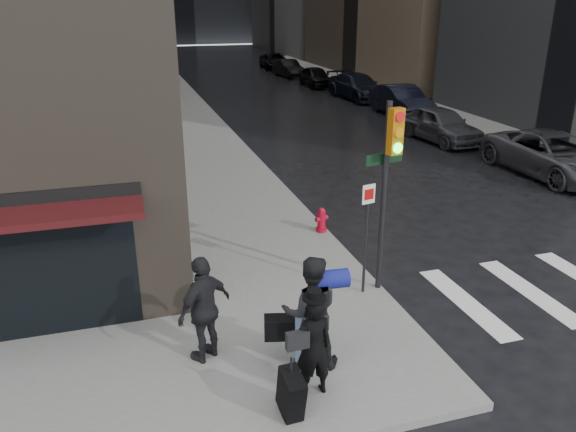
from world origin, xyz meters
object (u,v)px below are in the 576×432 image
Objects in this scene: man_overcoat at (309,355)px; parked_car_0 at (553,155)px; parked_car_2 at (401,101)px; parked_car_5 at (288,68)px; fire_hydrant at (322,221)px; parked_car_6 at (275,61)px; parked_car_1 at (441,124)px; parked_car_4 at (316,77)px; parked_car_3 at (358,87)px; man_jeans at (310,312)px; traffic_light at (387,174)px; man_greycoat at (205,309)px.

man_overcoat is 0.34× the size of parked_car_0.
parked_car_2 is 1.20× the size of parked_car_5.
parked_car_6 reaches higher than fire_hydrant.
parked_car_1 is at bearing -100.49° from parked_car_2.
parked_car_0 reaches higher than parked_car_4.
parked_car_4 is 0.84× the size of parked_car_6.
fire_hydrant is at bearing -121.13° from parked_car_3.
parked_car_0 is 28.51m from parked_car_5.
parked_car_4 is at bearing 92.25° from parked_car_3.
man_overcoat reaches higher than parked_car_0.
man_jeans is at bearing -120.34° from parked_car_3.
traffic_light is at bearing -97.73° from parked_car_6.
fire_hydrant is 27.12m from parked_car_4.
parked_car_1 is at bearing -89.72° from parked_car_4.
fire_hydrant is (2.18, 5.36, -0.70)m from man_jeans.
parked_car_4 is 5.71m from parked_car_5.
traffic_light is 0.89× the size of parked_car_1.
man_greycoat is 0.43× the size of parked_car_1.
man_greycoat is 0.36× the size of parked_car_3.
man_jeans is 0.50× the size of traffic_light.
traffic_light is at bearing -148.86° from parked_car_0.
parked_car_6 is at bearing -141.81° from man_greycoat.
parked_car_0 is 5.80m from parked_car_1.
man_overcoat reaches higher than parked_car_5.
parked_car_6 is (11.58, 43.19, -0.25)m from man_overcoat.
traffic_light reaches higher than man_greycoat.
man_overcoat is 4.22m from traffic_light.
parked_car_1 is 28.50m from parked_car_6.
traffic_light is 41.40m from parked_car_6.
man_jeans is at bearing 123.09° from man_greycoat.
man_overcoat is at bearing -132.67° from parked_car_1.
traffic_light reaches higher than parked_car_2.
man_overcoat is 28.79m from parked_car_3.
parked_car_6 is (9.02, 40.36, -2.04)m from traffic_light.
parked_car_6 is (-0.63, 22.79, -0.13)m from parked_car_2.
parked_car_1 is at bearing 99.22° from parked_car_0.
fire_hydrant is 38.11m from parked_car_6.
man_overcoat is at bearing 84.28° from man_jeans.
man_jeans is 3.41m from traffic_light.
traffic_light reaches higher than man_jeans.
traffic_light is (2.57, 2.83, 1.79)m from man_overcoat.
parked_car_3 is at bearing 90.68° from parked_car_2.
parked_car_2 is (1.06, 5.70, 0.04)m from parked_car_1.
man_greycoat reaches higher than fire_hydrant.
parked_car_2 is at bearing 48.41° from traffic_light.
parked_car_3 is at bearing -81.39° from parked_car_4.
man_overcoat is 44.72m from parked_car_6.
parked_car_3 reaches higher than parked_car_1.
traffic_light is 4.05m from fire_hydrant.
parked_car_0 is at bearing 174.39° from man_greycoat.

